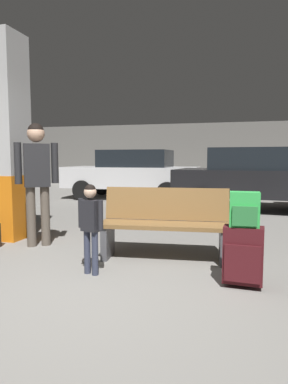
% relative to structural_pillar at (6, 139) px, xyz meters
% --- Properties ---
extents(ground_plane, '(18.00, 18.00, 0.10)m').
position_rel_structural_pillar_xyz_m(ground_plane, '(2.14, 2.13, -1.61)').
color(ground_plane, gray).
extents(garage_back_wall, '(18.00, 0.12, 2.80)m').
position_rel_structural_pillar_xyz_m(garage_back_wall, '(2.14, 10.99, -0.16)').
color(garage_back_wall, slate).
rests_on(garage_back_wall, ground_plane).
extents(structural_pillar, '(0.57, 0.57, 3.15)m').
position_rel_structural_pillar_xyz_m(structural_pillar, '(0.00, 0.00, 0.00)').
color(structural_pillar, orange).
rests_on(structural_pillar, ground_plane).
extents(bench, '(1.64, 0.68, 0.89)m').
position_rel_structural_pillar_xyz_m(bench, '(2.63, -0.46, -1.12)').
color(bench, brown).
rests_on(bench, ground_plane).
extents(suitcase, '(0.39, 0.25, 0.60)m').
position_rel_structural_pillar_xyz_m(suitcase, '(3.58, -1.22, -1.24)').
color(suitcase, '#471419').
rests_on(suitcase, ground_plane).
extents(backpack_bright, '(0.29, 0.20, 0.34)m').
position_rel_structural_pillar_xyz_m(backpack_bright, '(3.58, -1.22, -0.79)').
color(backpack_bright, green).
rests_on(backpack_bright, suitcase).
extents(child, '(0.32, 0.23, 0.99)m').
position_rel_structural_pillar_xyz_m(child, '(1.98, -1.26, -0.96)').
color(child, '#33384C').
rests_on(child, ground_plane).
extents(adult, '(0.50, 0.40, 1.76)m').
position_rel_structural_pillar_xyz_m(adult, '(0.74, -0.32, -0.48)').
color(adult, brown).
rests_on(adult, ground_plane).
extents(parked_car_near, '(4.22, 2.04, 1.51)m').
position_rel_structural_pillar_xyz_m(parked_car_near, '(4.01, 4.12, -0.76)').
color(parked_car_near, black).
rests_on(parked_car_near, ground_plane).
extents(parked_car_far, '(4.12, 1.84, 1.51)m').
position_rel_structural_pillar_xyz_m(parked_car_far, '(0.30, 5.68, -0.76)').
color(parked_car_far, silver).
rests_on(parked_car_far, ground_plane).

